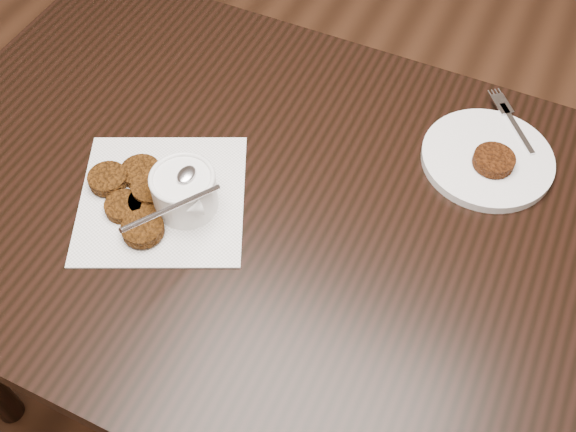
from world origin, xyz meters
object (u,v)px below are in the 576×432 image
(napkin, at_px, (162,199))
(sauce_ramekin, at_px, (182,177))
(table, at_px, (284,316))
(plate_with_patty, at_px, (488,155))

(napkin, xyz_separation_m, sauce_ramekin, (0.04, 0.01, 0.07))
(table, relative_size, sauce_ramekin, 9.43)
(sauce_ramekin, height_order, plate_with_patty, sauce_ramekin)
(napkin, bearing_deg, plate_with_patty, 33.67)
(table, distance_m, napkin, 0.42)
(sauce_ramekin, distance_m, plate_with_patty, 0.51)
(napkin, xyz_separation_m, plate_with_patty, (0.45, 0.30, 0.01))
(napkin, bearing_deg, table, 20.90)
(table, relative_size, napkin, 4.99)
(napkin, relative_size, sauce_ramekin, 1.89)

